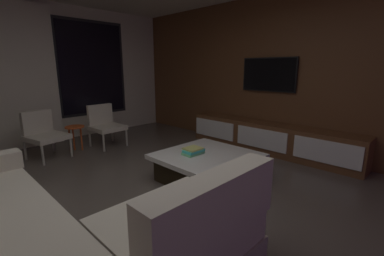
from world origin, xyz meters
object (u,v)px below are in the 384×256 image
(sectional_couch, at_px, (43,241))
(accent_chair_by_curtain, at_px, (43,132))
(side_stool, at_px, (75,131))
(accent_chair_near_window, at_px, (105,123))
(media_console, at_px, (270,139))
(coffee_table, at_px, (207,167))
(book_stack_on_coffee_table, at_px, (193,151))
(mounted_tv, at_px, (269,75))

(sectional_couch, bearing_deg, accent_chair_by_curtain, 73.21)
(accent_chair_by_curtain, xyz_separation_m, side_stool, (0.50, -0.01, -0.06))
(accent_chair_near_window, height_order, accent_chair_by_curtain, same)
(side_stool, bearing_deg, accent_chair_near_window, -3.80)
(accent_chair_by_curtain, bearing_deg, accent_chair_near_window, -2.77)
(side_stool, xyz_separation_m, media_console, (2.37, -2.51, -0.12))
(media_console, bearing_deg, accent_chair_by_curtain, 138.64)
(coffee_table, xyz_separation_m, side_stool, (-0.71, 2.51, 0.19))
(sectional_couch, bearing_deg, coffee_table, 7.86)
(sectional_couch, bearing_deg, media_console, 4.33)
(sectional_couch, bearing_deg, accent_chair_near_window, 55.38)
(coffee_table, distance_m, book_stack_on_coffee_table, 0.28)
(sectional_couch, height_order, accent_chair_by_curtain, sectional_couch)
(accent_chair_near_window, height_order, mounted_tv, mounted_tv)
(coffee_table, xyz_separation_m, mounted_tv, (1.84, 0.20, 1.16))
(coffee_table, distance_m, accent_chair_near_window, 2.49)
(side_stool, xyz_separation_m, mounted_tv, (2.55, -2.31, 0.98))
(sectional_couch, xyz_separation_m, side_stool, (1.34, 2.79, 0.08))
(side_stool, bearing_deg, accent_chair_by_curtain, 178.39)
(mounted_tv, bearing_deg, media_console, -132.46)
(sectional_couch, bearing_deg, mounted_tv, 7.01)
(book_stack_on_coffee_table, height_order, accent_chair_by_curtain, accent_chair_by_curtain)
(sectional_couch, distance_m, accent_chair_near_window, 3.35)
(accent_chair_near_window, xyz_separation_m, side_stool, (-0.56, 0.04, -0.06))
(coffee_table, distance_m, accent_chair_by_curtain, 2.80)
(sectional_couch, distance_m, side_stool, 3.10)
(coffee_table, bearing_deg, side_stool, 105.79)
(side_stool, bearing_deg, sectional_couch, -115.67)
(accent_chair_near_window, bearing_deg, book_stack_on_coffee_table, -89.36)
(accent_chair_by_curtain, bearing_deg, mounted_tv, -37.35)
(mounted_tv, bearing_deg, coffee_table, -173.94)
(book_stack_on_coffee_table, height_order, side_stool, side_stool)
(coffee_table, height_order, media_console, media_console)
(accent_chair_near_window, bearing_deg, accent_chair_by_curtain, 177.23)
(mounted_tv, bearing_deg, sectional_couch, -172.99)
(mounted_tv, bearing_deg, book_stack_on_coffee_table, -178.30)
(accent_chair_by_curtain, height_order, mounted_tv, mounted_tv)
(accent_chair_near_window, distance_m, media_console, 3.07)
(accent_chair_near_window, bearing_deg, sectional_couch, -124.62)
(coffee_table, height_order, side_stool, side_stool)
(book_stack_on_coffee_table, bearing_deg, coffee_table, -47.98)
(accent_chair_near_window, xyz_separation_m, accent_chair_by_curtain, (-1.05, 0.05, 0.00))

